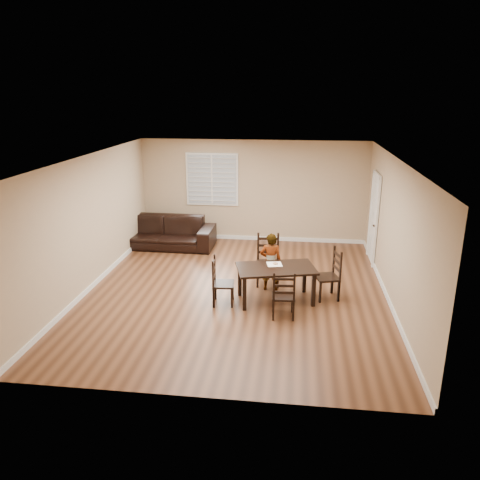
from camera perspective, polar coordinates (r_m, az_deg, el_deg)
name	(u,v)px	position (r m, az deg, el deg)	size (l,w,h in m)	color
ground	(236,291)	(9.60, -0.44, -6.24)	(7.00, 7.00, 0.00)	brown
room	(239,203)	(9.18, -0.10, 4.55)	(6.04, 7.04, 2.72)	tan
dining_table	(276,272)	(8.98, 4.41, -3.88)	(1.63, 1.17, 0.69)	black
chair_near	(268,260)	(9.90, 3.41, -2.48)	(0.51, 0.48, 1.07)	black
chair_far	(284,298)	(8.35, 5.33, -7.06)	(0.43, 0.41, 0.90)	black
chair_left	(217,283)	(8.91, -2.77, -5.24)	(0.43, 0.45, 0.94)	black
chair_right	(333,276)	(9.32, 11.26, -4.30)	(0.53, 0.55, 1.01)	black
child	(271,262)	(9.47, 3.76, -2.69)	(0.44, 0.29, 1.21)	gray
napkin	(274,264)	(9.10, 4.21, -2.96)	(0.28, 0.28, 0.00)	white
donut	(275,263)	(9.09, 4.33, -2.84)	(0.09, 0.09, 0.03)	#BA8043
sofa	(162,232)	(12.33, -9.49, 0.97)	(2.70, 1.06, 0.79)	black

